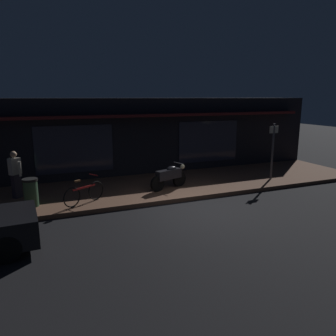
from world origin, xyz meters
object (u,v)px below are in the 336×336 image
Objects in this scene: motorcycle at (169,176)px; sign_post at (273,148)px; person_photographer at (15,174)px; trash_bin at (31,192)px; bicycle_parked at (84,193)px.

motorcycle is 4.76m from sign_post.
sign_post is (10.11, -1.23, 0.48)m from person_photographer.
trash_bin is (-9.64, 0.03, -0.89)m from sign_post.
bicycle_parked is at bearing -177.78° from sign_post.
sign_post is 9.68m from trash_bin.
bicycle_parked is 1.68m from trash_bin.
motorcycle is at bearing 176.81° from sign_post.
trash_bin reaches higher than bicycle_parked.
sign_post is at bearing -6.94° from person_photographer.
trash_bin is (-4.96, -0.23, -0.03)m from motorcycle.
person_photographer reaches higher than bicycle_parked.
motorcycle is 3.37m from bicycle_parked.
motorcycle is 4.96m from trash_bin.
person_photographer is 1.80× the size of trash_bin.
person_photographer is (-5.43, 0.97, 0.38)m from motorcycle.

